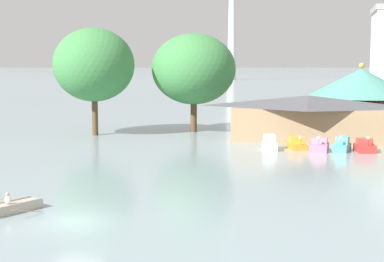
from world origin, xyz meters
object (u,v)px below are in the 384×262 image
Objects in this scene: pedal_boat_orange at (297,144)px; pedal_boat_red at (365,146)px; rowboat_with_rower at (12,207)px; boathouse at (308,117)px; shoreline_tree_tall_left at (94,65)px; shoreline_tree_mid at (194,69)px; pedal_boat_pink at (319,146)px; pedal_boat_cyan at (342,145)px; green_roof_pavilion at (361,96)px; pedal_boat_white at (270,144)px.

pedal_boat_orange is 6.54m from pedal_boat_red.
boathouse reaches higher than rowboat_with_rower.
shoreline_tree_tall_left is (-23.83, 5.54, 7.82)m from pedal_boat_orange.
shoreline_tree_tall_left reaches higher than pedal_boat_red.
shoreline_tree_tall_left reaches higher than boathouse.
rowboat_with_rower is at bearing -92.56° from shoreline_tree_mid.
shoreline_tree_tall_left reaches higher than pedal_boat_pink.
pedal_boat_cyan is (19.29, 27.65, 0.29)m from rowboat_with_rower.
shoreline_tree_mid is at bearing 29.09° from shoreline_tree_tall_left.
pedal_boat_cyan is 0.19× the size of green_roof_pavilion.
pedal_boat_white reaches higher than pedal_boat_cyan.
pedal_boat_white is 19.22m from green_roof_pavilion.
green_roof_pavilion is (6.97, 14.88, 4.10)m from pedal_boat_orange.
pedal_boat_orange is 16.94m from green_roof_pavilion.
pedal_boat_white is at bearing -97.51° from pedal_boat_red.
shoreline_tree_mid is at bearing -133.32° from pedal_boat_red.
rowboat_with_rower is 48.62m from green_roof_pavilion.
pedal_boat_white is 0.24× the size of shoreline_tree_mid.
boathouse is 1.39× the size of shoreline_tree_tall_left.
rowboat_with_rower is 32.01m from pedal_boat_orange.
pedal_boat_pink is 0.20× the size of shoreline_tree_tall_left.
pedal_boat_red is 0.20× the size of shoreline_tree_tall_left.
pedal_boat_white is at bearing -50.41° from shoreline_tree_mid.
boathouse is 10.06m from green_roof_pavilion.
pedal_boat_red is (21.44, 27.66, 0.25)m from rowboat_with_rower.
shoreline_tree_tall_left reaches higher than pedal_boat_orange.
pedal_boat_orange is at bearing -41.09° from shoreline_tree_mid.
pedal_boat_cyan is 0.21× the size of shoreline_tree_mid.
shoreline_tree_mid is at bearing -149.88° from pedal_boat_white.
boathouse is at bearing -17.23° from shoreline_tree_mid.
green_roof_pavilion is (2.62, 15.53, 4.02)m from pedal_boat_cyan.
shoreline_tree_tall_left is (-30.79, -9.35, 3.72)m from green_roof_pavilion.
pedal_boat_pink is 0.21× the size of shoreline_tree_mid.
pedal_boat_white is 0.17× the size of boathouse.
pedal_boat_white is at bearing -17.87° from shoreline_tree_tall_left.
green_roof_pavilion is (6.07, 7.77, 1.99)m from boathouse.
pedal_boat_orange is 1.25× the size of pedal_boat_red.
shoreline_tree_mid reaches higher than rowboat_with_rower.
pedal_boat_pink is (2.21, -1.11, 0.05)m from pedal_boat_orange.
boathouse is (3.48, 8.42, 2.00)m from pedal_boat_white.
boathouse is at bearing 3.65° from shoreline_tree_tall_left.
shoreline_tree_mid reaches higher than pedal_boat_cyan.
pedal_boat_red reaches higher than pedal_boat_white.
green_roof_pavilion is at bearing 51.98° from boathouse.
pedal_boat_red is (2.15, 0.01, -0.03)m from pedal_boat_cyan.
pedal_boat_red is 16.06m from green_roof_pavilion.
pedal_boat_red is (9.09, 0.66, -0.06)m from pedal_boat_white.
pedal_boat_pink is at bearing -14.31° from shoreline_tree_tall_left.
shoreline_tree_tall_left is at bearing 39.75° from rowboat_with_rower.
pedal_boat_red is at bearing 66.93° from pedal_boat_orange.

